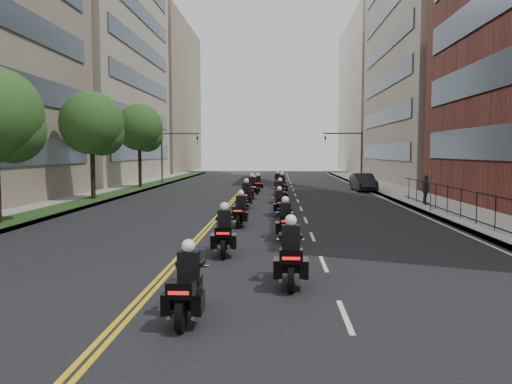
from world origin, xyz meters
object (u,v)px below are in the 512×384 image
motorcycle_10 (258,184)px  motorcycle_5 (280,204)px  motorcycle_0 (188,289)px  motorcycle_6 (246,197)px  motorcycle_4 (241,212)px  parked_sedan (363,182)px  motorcycle_3 (285,222)px  motorcycle_8 (252,189)px  motorcycle_9 (282,186)px  motorcycle_1 (291,257)px  motorcycle_7 (280,193)px  pedestrian_c (426,190)px  motorcycle_2 (224,234)px  motorcycle_11 (278,182)px

motorcycle_10 → motorcycle_5: bearing=-90.8°
motorcycle_0 → motorcycle_6: size_ratio=0.91×
motorcycle_4 → parked_sedan: motorcycle_4 is taller
motorcycle_3 → motorcycle_4: size_ratio=1.01×
parked_sedan → motorcycle_8: bearing=-144.4°
motorcycle_3 → parked_sedan: bearing=71.8°
motorcycle_4 → motorcycle_6: size_ratio=0.92×
motorcycle_5 → motorcycle_9: 13.49m
motorcycle_1 → motorcycle_9: (0.01, 27.73, 0.01)m
motorcycle_4 → motorcycle_7: size_ratio=0.98×
pedestrian_c → motorcycle_6: bearing=94.3°
motorcycle_1 → motorcycle_0: bearing=-126.7°
motorcycle_3 → motorcycle_10: 24.23m
parked_sedan → motorcycle_5: bearing=-115.9°
motorcycle_7 → motorcycle_9: motorcycle_9 is taller
motorcycle_4 → motorcycle_5: (1.84, 4.04, -0.03)m
motorcycle_0 → motorcycle_5: size_ratio=1.04×
motorcycle_2 → motorcycle_3: 3.75m
motorcycle_5 → pedestrian_c: (9.33, 4.89, 0.45)m
motorcycle_7 → parked_sedan: motorcycle_7 is taller
motorcycle_2 → motorcycle_3: size_ratio=1.04×
parked_sedan → motorcycle_6: bearing=-126.7°
motorcycle_3 → motorcycle_5: 7.37m
motorcycle_11 → parked_sedan: size_ratio=0.47×
motorcycle_7 → motorcycle_9: 6.89m
motorcycle_8 → motorcycle_4: bearing=-95.3°
motorcycle_4 → motorcycle_11: (1.74, 24.21, -0.02)m
motorcycle_2 → motorcycle_5: size_ratio=1.11×
motorcycle_3 → motorcycle_11: (-0.30, 27.54, -0.03)m
motorcycle_5 → parked_sedan: (7.53, 17.59, 0.15)m
motorcycle_7 → motorcycle_11: motorcycle_7 is taller
motorcycle_7 → pedestrian_c: pedestrian_c is taller
motorcycle_4 → motorcycle_10: (0.02, 20.82, -0.04)m
motorcycle_11 → parked_sedan: (7.63, -2.58, 0.13)m
motorcycle_11 → parked_sedan: 8.05m
motorcycle_2 → motorcycle_8: (-0.11, 20.50, 0.04)m
motorcycle_2 → motorcycle_5: 10.64m
motorcycle_1 → motorcycle_4: bearing=102.4°
motorcycle_10 → pedestrian_c: 16.31m
motorcycle_1 → parked_sedan: (7.29, 31.83, 0.05)m
parked_sedan → motorcycle_10: bearing=-177.8°
motorcycle_3 → pedestrian_c: 15.29m
motorcycle_1 → motorcycle_2: (-2.16, 3.77, -0.03)m
motorcycle_1 → motorcycle_4: motorcycle_1 is taller
motorcycle_6 → parked_sedan: 17.15m
motorcycle_3 → motorcycle_9: (0.05, 20.86, 0.06)m
motorcycle_3 → motorcycle_7: motorcycle_7 is taller
pedestrian_c → motorcycle_5: bearing=114.4°
motorcycle_9 → motorcycle_7: bearing=-91.7°
motorcycle_4 → motorcycle_9: bearing=86.8°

